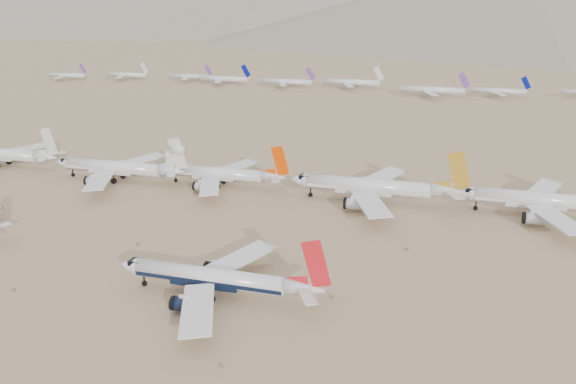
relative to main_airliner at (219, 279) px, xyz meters
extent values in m
plane|color=#8C6D51|center=(-0.96, 5.14, -4.44)|extent=(7000.00, 7000.00, 0.00)
cylinder|color=silver|center=(-2.07, 0.00, 0.20)|extent=(34.15, 4.04, 4.04)
cube|color=black|center=(-2.07, 0.00, -0.31)|extent=(33.47, 4.10, 0.91)
sphere|color=silver|center=(-19.14, 0.00, 0.20)|extent=(4.04, 4.04, 4.04)
cube|color=black|center=(-19.75, 0.00, 1.31)|extent=(2.83, 2.62, 1.01)
cone|color=silver|center=(19.04, 0.00, 0.50)|extent=(8.54, 4.04, 4.04)
cube|color=silver|center=(0.57, -11.98, -0.51)|extent=(13.19, 20.78, 0.63)
cube|color=silver|center=(20.70, -3.93, 1.01)|extent=(5.42, 7.09, 0.24)
cylinder|color=black|center=(-3.97, -8.39, -2.33)|extent=(4.74, 2.91, 2.91)
cube|color=silver|center=(0.57, 11.98, -0.51)|extent=(13.19, 20.78, 0.63)
cube|color=silver|center=(20.70, 3.93, 1.01)|extent=(5.42, 7.09, 0.24)
cylinder|color=black|center=(-3.97, 8.39, -2.33)|extent=(4.74, 2.91, 2.91)
cube|color=red|center=(21.41, 0.00, 6.39)|extent=(6.47, 0.32, 10.66)
cylinder|color=black|center=(-18.13, 0.00, -3.84)|extent=(1.21, 0.50, 1.21)
cylinder|color=black|center=(-0.65, -2.83, -3.60)|extent=(1.70, 1.01, 1.70)
cylinder|color=black|center=(-0.65, 2.83, -3.60)|extent=(1.70, 1.01, 1.70)
cylinder|color=silver|center=(72.61, 71.28, 0.80)|extent=(37.62, 4.56, 4.56)
cube|color=silver|center=(72.61, 71.28, 0.23)|extent=(36.87, 4.63, 1.03)
sphere|color=silver|center=(53.80, 71.28, 0.80)|extent=(4.56, 4.56, 4.56)
cube|color=black|center=(53.12, 71.28, 2.05)|extent=(3.19, 2.96, 1.14)
cube|color=silver|center=(75.51, 58.03, 0.00)|extent=(14.53, 22.90, 0.71)
cylinder|color=silver|center=(70.52, 61.98, -2.05)|extent=(5.22, 3.28, 3.28)
cube|color=silver|center=(75.51, 84.53, 0.00)|extent=(14.53, 22.90, 0.71)
cylinder|color=silver|center=(70.52, 80.58, -2.05)|extent=(5.22, 3.28, 3.28)
cylinder|color=black|center=(54.94, 71.28, -3.76)|extent=(1.37, 0.57, 1.37)
cylinder|color=black|center=(74.18, 68.09, -3.49)|extent=(1.92, 1.14, 1.92)
cylinder|color=black|center=(74.18, 74.47, -3.49)|extent=(1.92, 1.14, 1.92)
cylinder|color=silver|center=(21.80, 69.43, 1.08)|extent=(39.49, 4.80, 4.80)
cube|color=silver|center=(21.80, 69.43, 0.48)|extent=(38.70, 4.87, 1.08)
sphere|color=silver|center=(2.05, 69.43, 1.08)|extent=(4.80, 4.80, 4.80)
cube|color=black|center=(1.33, 69.43, 2.40)|extent=(3.36, 3.12, 1.20)
cone|color=silver|center=(46.21, 69.43, 1.44)|extent=(9.87, 4.80, 4.80)
cube|color=silver|center=(24.85, 55.51, 0.24)|extent=(15.25, 24.04, 0.74)
cube|color=silver|center=(48.13, 64.87, 2.04)|extent=(6.27, 8.20, 0.29)
cylinder|color=silver|center=(19.60, 59.66, -1.93)|extent=(5.49, 3.46, 3.46)
cube|color=silver|center=(24.85, 83.35, 0.24)|extent=(15.25, 24.04, 0.74)
cube|color=silver|center=(48.13, 73.99, 2.04)|extent=(6.27, 8.20, 0.29)
cylinder|color=silver|center=(19.60, 79.20, -1.93)|extent=(5.49, 3.46, 3.46)
cube|color=#C08C26|center=(48.95, 69.43, 8.27)|extent=(7.49, 0.38, 12.33)
cylinder|color=black|center=(3.25, 69.43, -3.72)|extent=(1.44, 0.60, 1.44)
cylinder|color=black|center=(23.44, 66.07, -3.44)|extent=(2.02, 1.20, 2.02)
cylinder|color=black|center=(23.44, 72.79, -3.44)|extent=(2.02, 1.20, 2.02)
cylinder|color=silver|center=(-30.72, 71.60, 0.25)|extent=(33.39, 4.08, 4.08)
cube|color=silver|center=(-30.72, 71.60, -0.26)|extent=(32.72, 4.14, 0.92)
sphere|color=silver|center=(-47.41, 71.60, 0.25)|extent=(4.08, 4.08, 4.08)
cube|color=black|center=(-48.02, 71.60, 1.37)|extent=(2.86, 2.65, 1.02)
cone|color=silver|center=(-10.08, 71.60, 0.56)|extent=(8.35, 4.08, 4.08)
cube|color=silver|center=(-28.14, 59.82, -0.47)|extent=(12.90, 20.32, 0.63)
cube|color=silver|center=(-8.46, 67.74, 1.07)|extent=(5.30, 6.93, 0.24)
cylinder|color=silver|center=(-32.57, 63.33, -2.31)|extent=(4.64, 2.94, 2.94)
cube|color=silver|center=(-28.14, 83.38, -0.47)|extent=(12.90, 20.32, 0.63)
cube|color=silver|center=(-8.46, 75.46, 1.07)|extent=(5.30, 6.93, 0.24)
cylinder|color=silver|center=(-32.57, 79.87, -2.31)|extent=(4.64, 2.94, 2.94)
cube|color=#E43C01|center=(-7.76, 71.60, 6.34)|extent=(6.33, 0.33, 10.43)
cylinder|color=black|center=(-46.39, 71.60, -3.83)|extent=(1.22, 0.51, 1.22)
cylinder|color=black|center=(-29.33, 68.74, -3.59)|extent=(1.71, 1.02, 1.71)
cylinder|color=black|center=(-29.33, 74.46, -3.59)|extent=(1.71, 1.02, 1.71)
cylinder|color=silver|center=(-68.18, 67.16, 0.65)|extent=(37.02, 4.43, 4.43)
cube|color=silver|center=(-68.18, 67.16, 0.10)|extent=(36.28, 4.50, 1.00)
sphere|color=silver|center=(-86.69, 67.16, 0.65)|extent=(4.43, 4.43, 4.43)
cube|color=black|center=(-87.36, 67.16, 1.87)|extent=(3.10, 2.88, 1.11)
cone|color=silver|center=(-45.30, 67.16, 0.99)|extent=(9.26, 4.43, 4.43)
cube|color=silver|center=(-65.32, 54.14, -0.12)|extent=(14.30, 22.53, 0.69)
cube|color=silver|center=(-43.50, 62.89, 1.54)|extent=(5.88, 7.68, 0.27)
cylinder|color=silver|center=(-70.24, 58.03, -2.12)|extent=(5.14, 3.19, 3.19)
cube|color=silver|center=(-65.32, 80.17, -0.12)|extent=(14.30, 22.53, 0.69)
cube|color=silver|center=(-43.50, 71.42, 1.54)|extent=(5.88, 7.68, 0.27)
cylinder|color=silver|center=(-70.24, 76.28, -2.12)|extent=(5.14, 3.19, 3.19)
cube|color=silver|center=(-42.73, 67.16, 7.38)|extent=(7.02, 0.35, 11.56)
cylinder|color=silver|center=(-42.47, 67.16, 8.81)|extent=(4.63, 2.87, 2.87)
cylinder|color=black|center=(-85.59, 67.16, -3.78)|extent=(1.33, 0.55, 1.33)
cylinder|color=black|center=(-66.64, 64.05, -3.51)|extent=(1.86, 1.11, 1.86)
cylinder|color=black|center=(-66.64, 70.26, -3.51)|extent=(1.86, 1.11, 1.86)
cone|color=silver|center=(-99.84, 71.30, 0.85)|extent=(8.79, 4.32, 4.32)
cube|color=silver|center=(-98.13, 67.23, 1.39)|extent=(5.58, 7.30, 0.26)
cube|color=silver|center=(-118.87, 83.72, -0.23)|extent=(13.59, 21.41, 0.67)
cube|color=silver|center=(-98.13, 75.37, 1.39)|extent=(5.58, 7.30, 0.26)
cylinder|color=silver|center=(-123.54, 80.03, -2.18)|extent=(4.89, 3.11, 3.11)
cube|color=silver|center=(-97.40, 71.30, 6.95)|extent=(6.67, 0.35, 10.99)
cylinder|color=black|center=(-120.12, 74.33, -3.54)|extent=(1.82, 1.08, 1.82)
cylinder|color=silver|center=(-255.62, 293.38, -0.37)|extent=(33.95, 3.36, 3.36)
cube|color=#663C90|center=(-239.64, 293.38, 5.31)|extent=(6.76, 0.34, 8.52)
cube|color=silver|center=(-255.62, 284.59, -0.87)|extent=(8.95, 15.63, 0.34)
cube|color=silver|center=(-255.62, 302.17, -0.87)|extent=(8.95, 15.63, 0.34)
cylinder|color=silver|center=(-210.02, 308.75, -0.28)|extent=(35.63, 3.52, 3.52)
cube|color=silver|center=(-193.25, 308.75, 5.67)|extent=(7.10, 0.35, 8.94)
cube|color=silver|center=(-210.02, 299.53, -0.81)|extent=(9.39, 16.40, 0.35)
cube|color=silver|center=(-210.02, 317.97, -0.81)|extent=(9.39, 16.40, 0.35)
cylinder|color=silver|center=(-155.78, 313.43, -0.34)|extent=(34.44, 3.40, 3.40)
cube|color=#663C90|center=(-139.57, 313.43, 5.41)|extent=(6.86, 0.34, 8.64)
cube|color=silver|center=(-155.78, 304.52, -0.85)|extent=(9.07, 15.85, 0.34)
cube|color=silver|center=(-155.78, 322.35, -0.85)|extent=(9.07, 15.85, 0.34)
cylinder|color=silver|center=(-124.03, 305.65, -0.10)|extent=(39.42, 3.90, 3.90)
cube|color=#040D7F|center=(-105.48, 305.65, 6.49)|extent=(7.85, 0.39, 9.89)
cube|color=silver|center=(-124.03, 295.44, -0.68)|extent=(10.39, 18.15, 0.39)
cube|color=silver|center=(-124.03, 315.85, -0.68)|extent=(10.39, 18.15, 0.39)
cylinder|color=silver|center=(-72.81, 303.86, -0.14)|extent=(38.55, 3.81, 3.81)
cube|color=#663C90|center=(-54.67, 303.86, 6.30)|extent=(7.68, 0.38, 9.67)
cube|color=silver|center=(-72.81, 293.89, -0.71)|extent=(10.16, 17.75, 0.38)
cube|color=silver|center=(-72.81, 313.84, -0.71)|extent=(10.16, 17.75, 0.38)
cylinder|color=silver|center=(-25.94, 312.70, 0.03)|extent=(42.03, 4.15, 4.15)
cube|color=silver|center=(-6.16, 312.70, 7.05)|extent=(8.37, 0.42, 10.54)
cube|color=silver|center=(-25.94, 301.82, -0.59)|extent=(11.07, 19.35, 0.42)
cube|color=silver|center=(-25.94, 323.58, -0.59)|extent=(11.07, 19.35, 0.42)
cylinder|color=silver|center=(32.48, 289.88, 0.07)|extent=(42.83, 4.23, 4.23)
cube|color=#663C90|center=(52.64, 289.88, 7.23)|extent=(8.53, 0.42, 10.74)
cube|color=silver|center=(32.48, 278.79, -0.56)|extent=(11.28, 19.72, 0.42)
cube|color=silver|center=(32.48, 300.97, -0.56)|extent=(11.28, 19.72, 0.42)
cylinder|color=silver|center=(75.18, 300.06, -0.29)|extent=(35.47, 3.51, 3.51)
cube|color=#040D7F|center=(91.87, 300.06, 5.63)|extent=(7.06, 0.35, 8.90)
cube|color=silver|center=(75.18, 290.88, -0.82)|extent=(9.34, 16.33, 0.35)
cube|color=silver|center=(75.18, 309.24, -0.82)|extent=(9.34, 16.33, 0.35)
cone|color=slate|center=(-700.96, 1105.14, 43.06)|extent=(855.00, 855.00, 95.00)
ellipsoid|color=brown|center=(-86.16, 32.34, -4.11)|extent=(1.12, 1.12, 0.62)
ellipsoid|color=brown|center=(-45.06, -9.76, -4.19)|extent=(0.84, 0.84, 0.46)
ellipsoid|color=brown|center=(-31.36, 19.54, -4.15)|extent=(0.98, 0.98, 0.54)
ellipsoid|color=brown|center=(9.74, -22.56, -4.23)|extent=(0.70, 0.70, 0.39)
ellipsoid|color=brown|center=(23.44, 6.74, -4.19)|extent=(0.84, 0.84, 0.46)
ellipsoid|color=brown|center=(37.14, 36.04, -4.15)|extent=(0.98, 0.98, 0.54)
camera|label=1|loc=(44.07, -99.49, 56.37)|focal=35.00mm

